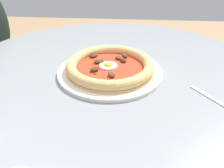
% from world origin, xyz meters
% --- Properties ---
extents(dining_table, '(1.03, 1.03, 0.71)m').
position_xyz_m(dining_table, '(0.00, 0.00, 0.58)').
color(dining_table, gray).
rests_on(dining_table, ground).
extents(pizza_on_plate, '(0.31, 0.31, 0.04)m').
position_xyz_m(pizza_on_plate, '(-0.03, -0.01, 0.73)').
color(pizza_on_plate, white).
rests_on(pizza_on_plate, dining_table).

